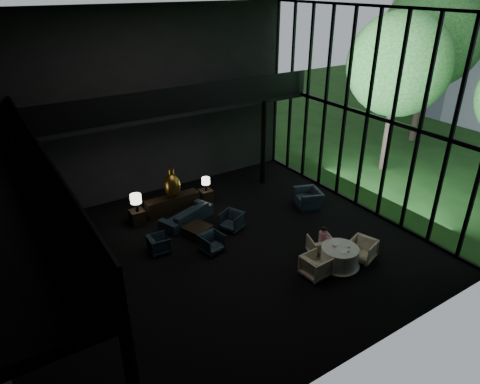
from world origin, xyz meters
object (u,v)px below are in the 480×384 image
table_lamp_right (206,181)px  dining_chair_west (316,264)px  bronze_urn (172,185)px  table_lamp_left (136,199)px  lounge_armchair_west (159,244)px  window_armchair (308,195)px  dining_chair_east (363,248)px  lounge_armchair_south (212,242)px  side_table_left (137,217)px  console (173,204)px  dining_chair_north (321,245)px  coffee_table (197,231)px  child (323,235)px  side_table_right (206,196)px  lounge_armchair_east (232,220)px  dining_table (339,258)px  sofa (186,211)px

table_lamp_right → dining_chair_west: 6.56m
bronze_urn → table_lamp_left: size_ratio=1.77×
lounge_armchair_west → window_armchair: 6.79m
dining_chair_east → lounge_armchair_south: bearing=-146.2°
bronze_urn → side_table_left: bearing=-178.9°
console → side_table_left: console is taller
dining_chair_north → dining_chair_west: size_ratio=0.95×
side_table_left → table_lamp_right: bearing=2.1°
window_armchair → coffee_table: bearing=-77.7°
window_armchair → dining_chair_west: window_armchair is taller
table_lamp_left → dining_chair_east: bearing=-48.8°
lounge_armchair_west → coffee_table: (1.67, 0.26, -0.14)m
dining_chair_west → child: bearing=-55.0°
dining_chair_west → side_table_right: bearing=1.0°
lounge_armchair_south → window_armchair: (5.18, 0.78, 0.14)m
console → table_lamp_left: size_ratio=3.13×
lounge_armchair_south → dining_chair_north: size_ratio=0.90×
side_table_left → side_table_right: bearing=2.9°
bronze_urn → coffee_table: bearing=-90.0°
lounge_armchair_west → dining_chair_north: dining_chair_north is taller
lounge_armchair_south → dining_chair_east: (4.16, -3.25, 0.07)m
lounge_armchair_east → dining_table: size_ratio=0.59×
table_lamp_left → lounge_armchair_south: (1.53, -3.25, -0.74)m
dining_chair_north → dining_chair_east: (1.06, -0.97, 0.03)m
bronze_urn → lounge_armchair_east: bronze_urn is taller
console → side_table_left: size_ratio=3.81×
sofa → coffee_table: 1.16m
bronze_urn → lounge_armchair_west: bronze_urn is taller
lounge_armchair_west → dining_chair_north: size_ratio=0.78×
side_table_left → lounge_armchair_south: 3.66m
lounge_armchair_west → dining_chair_north: (4.71, -3.27, 0.09)m
lounge_armchair_west → dining_table: bearing=-126.7°
lounge_armchair_south → dining_chair_north: dining_chair_north is taller
lounge_armchair_east → dining_chair_north: bearing=3.6°
side_table_left → dining_chair_east: size_ratio=0.66×
dining_table → table_lamp_left: bearing=126.5°
console → table_lamp_left: table_lamp_left is taller
dining_chair_east → coffee_table: bearing=-155.9°
side_table_left → side_table_right: (3.20, 0.16, -0.01)m
table_lamp_right → dining_chair_north: size_ratio=0.71×
coffee_table → lounge_armchair_east: bearing=-13.7°
console → coffee_table: 2.21m
bronze_urn → dining_chair_west: 6.82m
side_table_right → lounge_armchair_south: (-1.67, -3.48, 0.10)m
side_table_left → dining_chair_north: bearing=-50.4°
dining_table → child: child is taller
bronze_urn → sofa: size_ratio=0.50×
child → console: bearing=-60.8°
dining_table → dining_chair_east: (0.98, -0.12, 0.13)m
child → side_table_left: bearing=-49.3°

